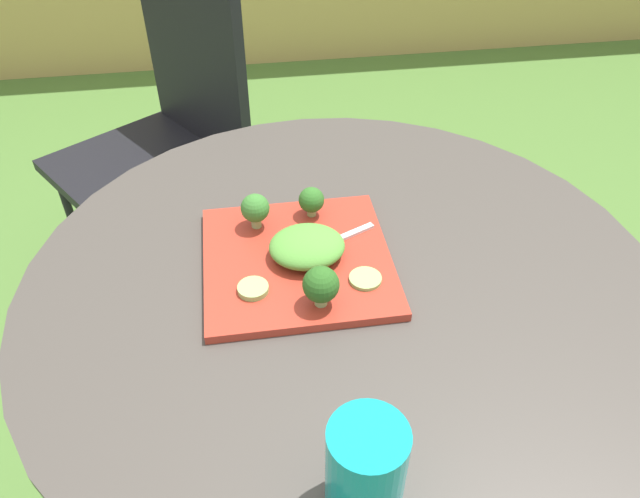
{
  "coord_description": "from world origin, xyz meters",
  "views": [
    {
      "loc": [
        -0.13,
        -0.65,
        1.36
      ],
      "look_at": [
        -0.03,
        0.02,
        0.78
      ],
      "focal_mm": 34.26,
      "sensor_mm": 36.0,
      "label": 1
    }
  ],
  "objects_px": {
    "salad_plate": "(297,261)",
    "fork": "(323,246)",
    "drinking_glass": "(365,474)",
    "patio_chair": "(169,126)"
  },
  "relations": [
    {
      "from": "patio_chair",
      "to": "salad_plate",
      "type": "relative_size",
      "value": 3.24
    },
    {
      "from": "salad_plate",
      "to": "drinking_glass",
      "type": "bearing_deg",
      "value": -86.7
    },
    {
      "from": "patio_chair",
      "to": "drinking_glass",
      "type": "distance_m",
      "value": 1.28
    },
    {
      "from": "salad_plate",
      "to": "fork",
      "type": "height_order",
      "value": "fork"
    },
    {
      "from": "salad_plate",
      "to": "drinking_glass",
      "type": "xyz_separation_m",
      "value": [
        0.02,
        -0.38,
        0.05
      ]
    },
    {
      "from": "patio_chair",
      "to": "fork",
      "type": "xyz_separation_m",
      "value": [
        0.3,
        -0.82,
        0.23
      ]
    },
    {
      "from": "salad_plate",
      "to": "patio_chair",
      "type": "bearing_deg",
      "value": 106.86
    },
    {
      "from": "patio_chair",
      "to": "drinking_glass",
      "type": "relative_size",
      "value": 7.12
    },
    {
      "from": "drinking_glass",
      "to": "patio_chair",
      "type": "bearing_deg",
      "value": 102.79
    },
    {
      "from": "drinking_glass",
      "to": "fork",
      "type": "xyz_separation_m",
      "value": [
        0.02,
        0.4,
        -0.04
      ]
    }
  ]
}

